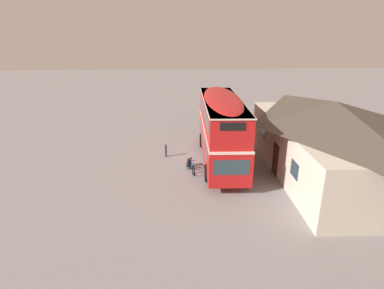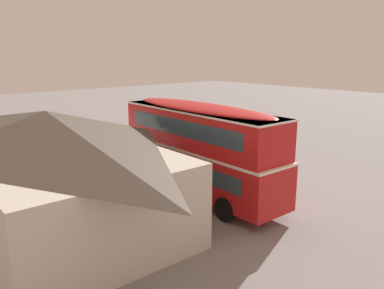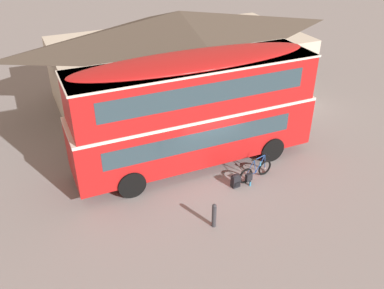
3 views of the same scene
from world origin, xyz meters
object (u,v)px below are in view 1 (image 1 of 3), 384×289
object	(u,v)px
touring_bicycle	(191,167)
backpack_on_ground	(189,162)
double_decker_bus	(221,126)
kerb_bollard	(166,150)
water_bottle_blue_sports	(187,168)

from	to	relation	value
touring_bicycle	backpack_on_ground	world-z (taller)	touring_bicycle
double_decker_bus	touring_bicycle	size ratio (longest dim) A/B	6.01
touring_bicycle	kerb_bollard	world-z (taller)	touring_bicycle
double_decker_bus	water_bottle_blue_sports	distance (m)	3.79
double_decker_bus	water_bottle_blue_sports	size ratio (longest dim) A/B	47.26
double_decker_bus	water_bottle_blue_sports	xyz separation A→B (m)	(1.25, -2.52, -2.54)
backpack_on_ground	kerb_bollard	bearing A→B (deg)	-138.87
water_bottle_blue_sports	double_decker_bus	bearing A→B (deg)	116.34
double_decker_bus	touring_bicycle	bearing A→B (deg)	-53.68
backpack_on_ground	water_bottle_blue_sports	xyz separation A→B (m)	(0.56, -0.20, -0.19)
double_decker_bus	kerb_bollard	distance (m)	4.66
touring_bicycle	double_decker_bus	bearing A→B (deg)	126.32
double_decker_bus	backpack_on_ground	bearing A→B (deg)	-73.46
double_decker_bus	touring_bicycle	world-z (taller)	double_decker_bus
double_decker_bus	backpack_on_ground	distance (m)	3.37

